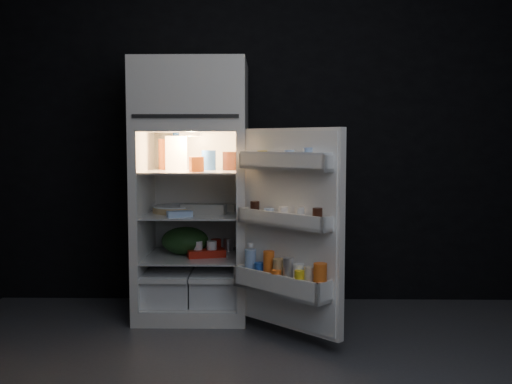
{
  "coord_description": "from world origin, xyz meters",
  "views": [
    {
      "loc": [
        0.07,
        -2.88,
        1.24
      ],
      "look_at": [
        0.01,
        1.0,
        0.9
      ],
      "focal_mm": 42.0,
      "sensor_mm": 36.0,
      "label": 1
    }
  ],
  "objects_px": {
    "refrigerator": "(193,180)",
    "yogurt_tray": "(206,253)",
    "fridge_door": "(289,233)",
    "milk_jug": "(176,153)",
    "egg_carton": "(204,209)"
  },
  "relations": [
    {
      "from": "refrigerator",
      "to": "yogurt_tray",
      "type": "xyz_separation_m",
      "value": [
        0.1,
        -0.09,
        -0.5
      ]
    },
    {
      "from": "refrigerator",
      "to": "yogurt_tray",
      "type": "relative_size",
      "value": 6.86
    },
    {
      "from": "refrigerator",
      "to": "yogurt_tray",
      "type": "height_order",
      "value": "refrigerator"
    },
    {
      "from": "refrigerator",
      "to": "fridge_door",
      "type": "distance_m",
      "value": 0.95
    },
    {
      "from": "fridge_door",
      "to": "milk_jug",
      "type": "bearing_deg",
      "value": 138.22
    },
    {
      "from": "refrigerator",
      "to": "fridge_door",
      "type": "relative_size",
      "value": 1.46
    },
    {
      "from": "egg_carton",
      "to": "milk_jug",
      "type": "bearing_deg",
      "value": 153.82
    },
    {
      "from": "milk_jug",
      "to": "yogurt_tray",
      "type": "bearing_deg",
      "value": -40.9
    },
    {
      "from": "fridge_door",
      "to": "egg_carton",
      "type": "bearing_deg",
      "value": 135.99
    },
    {
      "from": "fridge_door",
      "to": "milk_jug",
      "type": "height_order",
      "value": "fridge_door"
    },
    {
      "from": "milk_jug",
      "to": "egg_carton",
      "type": "distance_m",
      "value": 0.46
    },
    {
      "from": "refrigerator",
      "to": "milk_jug",
      "type": "distance_m",
      "value": 0.23
    },
    {
      "from": "refrigerator",
      "to": "milk_jug",
      "type": "bearing_deg",
      "value": 156.99
    },
    {
      "from": "fridge_door",
      "to": "egg_carton",
      "type": "relative_size",
      "value": 3.99
    },
    {
      "from": "egg_carton",
      "to": "yogurt_tray",
      "type": "relative_size",
      "value": 1.18
    }
  ]
}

